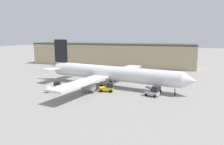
% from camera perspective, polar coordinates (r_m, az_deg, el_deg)
% --- Properties ---
extents(ground_plane, '(400.00, 400.00, 0.00)m').
position_cam_1_polar(ground_plane, '(60.09, -0.00, -3.64)').
color(ground_plane, gray).
extents(terminal_building, '(74.94, 14.44, 10.22)m').
position_cam_1_polar(terminal_building, '(102.05, -0.30, 4.83)').
color(terminal_building, tan).
rests_on(terminal_building, ground_plane).
extents(airplane, '(44.97, 41.36, 12.60)m').
position_cam_1_polar(airplane, '(59.88, -0.90, -0.15)').
color(airplane, silver).
rests_on(airplane, ground_plane).
extents(ground_crew_worker, '(0.40, 0.40, 1.82)m').
position_cam_1_polar(ground_crew_worker, '(52.84, 16.11, -4.83)').
color(ground_crew_worker, '#1E2338').
rests_on(ground_crew_worker, ground_plane).
extents(baggage_tug, '(3.66, 2.20, 2.28)m').
position_cam_1_polar(baggage_tug, '(54.17, -1.15, -4.01)').
color(baggage_tug, yellow).
rests_on(baggage_tug, ground_plane).
extents(belt_loader_truck, '(3.39, 2.71, 2.46)m').
position_cam_1_polar(belt_loader_truck, '(51.14, 10.69, -4.92)').
color(belt_loader_truck, '#B2B2B7').
rests_on(belt_loader_truck, ground_plane).
extents(pushback_tug, '(3.81, 3.08, 2.54)m').
position_cam_1_polar(pushback_tug, '(55.99, -14.70, -3.75)').
color(pushback_tug, silver).
rests_on(pushback_tug, ground_plane).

